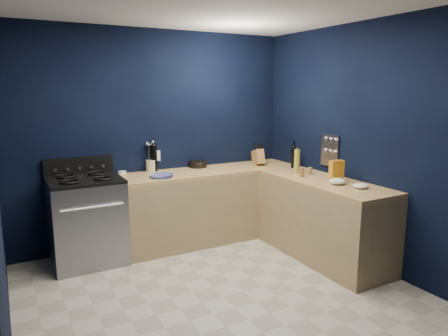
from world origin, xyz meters
TOP-DOWN VIEW (x-y plane):
  - floor at (0.00, 0.00)m, footprint 3.50×3.50m
  - wall_back at (0.00, 1.76)m, footprint 3.50×0.02m
  - wall_right at (1.76, 0.00)m, footprint 0.02×3.50m
  - wall_front at (0.00, -1.76)m, footprint 3.50×0.02m
  - cab_back at (0.60, 1.44)m, footprint 2.30×0.63m
  - top_back at (0.60, 1.44)m, footprint 2.30×0.63m
  - cab_right at (1.44, 0.29)m, footprint 0.63×1.67m
  - top_right at (1.44, 0.29)m, footprint 0.63×1.67m
  - gas_range at (-0.93, 1.42)m, footprint 0.76×0.66m
  - oven_door at (-0.93, 1.10)m, footprint 0.59×0.02m
  - cooktop at (-0.93, 1.42)m, footprint 0.76×0.66m
  - backguard at (-0.93, 1.72)m, footprint 0.76×0.06m
  - spice_panel at (1.74, 0.55)m, footprint 0.02×0.28m
  - wall_outlet at (0.00, 1.74)m, footprint 0.09×0.02m
  - plate_stack at (-0.10, 1.31)m, footprint 0.31×0.31m
  - ramekin at (-0.45, 1.69)m, footprint 0.11×0.11m
  - utensil_crock at (-0.10, 1.69)m, footprint 0.15×0.15m
  - wine_bottle_back at (-0.05, 1.69)m, footprint 0.08×0.08m
  - lemon_basket at (0.53, 1.67)m, footprint 0.29×0.29m
  - knife_block at (1.31, 1.45)m, footprint 0.14×0.24m
  - wine_bottle_right at (1.59, 1.04)m, footprint 0.07×0.07m
  - oil_bottle at (1.40, 0.75)m, footprint 0.07×0.07m
  - spice_jar_near at (1.32, 0.56)m, footprint 0.05×0.05m
  - spice_jar_far at (1.49, 0.60)m, footprint 0.05×0.05m
  - crouton_bag at (1.52, 0.21)m, footprint 0.16×0.09m
  - towel_front at (1.42, 0.08)m, footprint 0.22×0.20m
  - towel_end at (1.50, -0.17)m, footprint 0.20×0.19m

SIDE VIEW (x-z plane):
  - floor at x=0.00m, z-range -0.02..0.00m
  - cab_back at x=0.60m, z-range 0.00..0.86m
  - cab_right at x=1.44m, z-range 0.00..0.86m
  - oven_door at x=-0.93m, z-range 0.24..0.66m
  - gas_range at x=-0.93m, z-range 0.00..0.92m
  - top_back at x=0.60m, z-range 0.86..0.90m
  - top_right at x=1.44m, z-range 0.86..0.90m
  - plate_stack at x=-0.10m, z-range 0.90..0.93m
  - ramekin at x=-0.45m, z-range 0.90..0.94m
  - towel_end at x=1.50m, z-range 0.90..0.95m
  - towel_front at x=1.42m, z-range 0.90..0.97m
  - cooktop at x=-0.93m, z-range 0.92..0.95m
  - lemon_basket at x=0.53m, z-range 0.90..0.99m
  - spice_jar_far at x=1.49m, z-range 0.90..0.99m
  - spice_jar_near at x=1.32m, z-range 0.90..1.01m
  - utensil_crock at x=-0.10m, z-range 0.90..1.04m
  - knife_block at x=1.31m, z-range 0.88..1.12m
  - crouton_bag at x=1.52m, z-range 0.90..1.13m
  - wine_bottle_right at x=1.59m, z-range 0.90..1.17m
  - backguard at x=-0.93m, z-range 0.94..1.14m
  - oil_bottle at x=1.40m, z-range 0.90..1.19m
  - wine_bottle_back at x=-0.05m, z-range 0.90..1.22m
  - wall_outlet at x=0.00m, z-range 1.02..1.15m
  - spice_panel at x=1.74m, z-range 0.99..1.37m
  - wall_back at x=0.00m, z-range 0.00..2.60m
  - wall_right at x=1.76m, z-range 0.00..2.60m
  - wall_front at x=0.00m, z-range 0.00..2.60m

